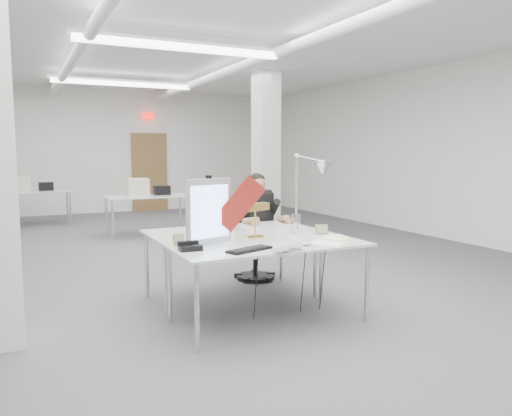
{
  "coord_description": "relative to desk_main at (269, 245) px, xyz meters",
  "views": [
    {
      "loc": [
        -2.08,
        -6.55,
        1.6
      ],
      "look_at": [
        0.11,
        -2.0,
        1.03
      ],
      "focal_mm": 35.0,
      "sensor_mm": 36.0,
      "label": 1
    }
  ],
  "objects": [
    {
      "name": "desk_clock",
      "position": [
        0.54,
        0.41,
        0.06
      ],
      "size": [
        0.11,
        0.07,
        0.11
      ],
      "primitive_type": "cylinder",
      "rotation": [
        1.57,
        0.0,
        -0.35
      ],
      "color": "silver",
      "rests_on": "desk_main"
    },
    {
      "name": "picture_frame_right",
      "position": [
        0.73,
        0.24,
        0.06
      ],
      "size": [
        0.13,
        0.08,
        0.1
      ],
      "primitive_type": "cube",
      "rotation": [
        -0.21,
        0.0,
        -0.38
      ],
      "color": "#AC944A",
      "rests_on": "desk_main"
    },
    {
      "name": "room_shell",
      "position": [
        0.04,
        2.63,
        0.95
      ],
      "size": [
        10.04,
        14.04,
        3.24
      ],
      "color": "#4B4B4D",
      "rests_on": "ground"
    },
    {
      "name": "bg_desk_a",
      "position": [
        0.2,
        5.5,
        0.0
      ],
      "size": [
        1.6,
        0.8,
        0.02
      ],
      "primitive_type": "cube",
      "color": "silver",
      "rests_on": "room_shell"
    },
    {
      "name": "laptop",
      "position": [
        0.01,
        -0.42,
        0.03
      ],
      "size": [
        0.38,
        0.31,
        0.03
      ],
      "primitive_type": "imported",
      "rotation": [
        0.0,
        0.0,
        0.34
      ],
      "color": "silver",
      "rests_on": "desk_main"
    },
    {
      "name": "keyboard",
      "position": [
        -0.3,
        -0.23,
        0.02
      ],
      "size": [
        0.46,
        0.28,
        0.02
      ],
      "primitive_type": "cube",
      "rotation": [
        0.0,
        0.0,
        0.34
      ],
      "color": "black",
      "rests_on": "desk_main"
    },
    {
      "name": "architect_lamp",
      "position": [
        0.85,
        0.7,
        0.43
      ],
      "size": [
        0.4,
        0.68,
        0.83
      ],
      "primitive_type": null,
      "rotation": [
        0.0,
        0.0,
        -0.29
      ],
      "color": "#B3B3B7",
      "rests_on": "desk_second"
    },
    {
      "name": "bg_desk_b",
      "position": [
        -1.8,
        7.7,
        0.0
      ],
      "size": [
        1.6,
        0.8,
        0.02
      ],
      "primitive_type": "cube",
      "color": "silver",
      "rests_on": "room_shell"
    },
    {
      "name": "beige_monitor",
      "position": [
        -0.17,
        1.0,
        0.2
      ],
      "size": [
        0.46,
        0.44,
        0.37
      ],
      "primitive_type": "cube",
      "rotation": [
        0.0,
        0.0,
        -0.19
      ],
      "color": "beige",
      "rests_on": "desk_second"
    },
    {
      "name": "paper_stack_a",
      "position": [
        0.48,
        -0.23,
        0.02
      ],
      "size": [
        0.36,
        0.39,
        0.01
      ],
      "primitive_type": "cube",
      "rotation": [
        0.0,
        0.0,
        0.56
      ],
      "color": "white",
      "rests_on": "desk_main"
    },
    {
      "name": "pennant",
      "position": [
        -0.21,
        0.2,
        0.38
      ],
      "size": [
        0.48,
        0.16,
        0.54
      ],
      "primitive_type": "cube",
      "rotation": [
        0.0,
        -0.87,
        -0.29
      ],
      "color": "maroon",
      "rests_on": "monitor"
    },
    {
      "name": "seated_person",
      "position": [
        0.59,
        1.46,
        0.16
      ],
      "size": [
        0.54,
        0.62,
        0.81
      ],
      "primitive_type": null,
      "rotation": [
        0.0,
        0.0,
        0.21
      ],
      "color": "black",
      "rests_on": "office_chair"
    },
    {
      "name": "office_chair",
      "position": [
        0.59,
        1.51,
        -0.15
      ],
      "size": [
        0.69,
        0.69,
        1.18
      ],
      "primitive_type": null,
      "rotation": [
        0.0,
        0.0,
        0.21
      ],
      "color": "black",
      "rests_on": "room_shell"
    },
    {
      "name": "desk_second",
      "position": [
        0.0,
        0.9,
        0.0
      ],
      "size": [
        1.8,
        0.9,
        0.02
      ],
      "primitive_type": "cube",
      "color": "silver",
      "rests_on": "room_shell"
    },
    {
      "name": "desk_main",
      "position": [
        0.0,
        0.0,
        0.0
      ],
      "size": [
        1.8,
        0.9,
        0.02
      ],
      "primitive_type": "cube",
      "color": "silver",
      "rests_on": "room_shell"
    },
    {
      "name": "paper_stack_c",
      "position": [
        0.79,
        0.06,
        0.02
      ],
      "size": [
        0.19,
        0.15,
        0.01
      ],
      "primitive_type": "cube",
      "rotation": [
        0.0,
        0.0,
        -0.11
      ],
      "color": "white",
      "rests_on": "desk_main"
    },
    {
      "name": "bankers_lamp",
      "position": [
        0.02,
        0.33,
        0.2
      ],
      "size": [
        0.35,
        0.24,
        0.37
      ],
      "primitive_type": null,
      "rotation": [
        0.0,
        0.0,
        0.36
      ],
      "color": "gold",
      "rests_on": "desk_main"
    },
    {
      "name": "desk_phone",
      "position": [
        -0.76,
        0.02,
        0.04
      ],
      "size": [
        0.2,
        0.19,
        0.05
      ],
      "primitive_type": "cube",
      "rotation": [
        0.0,
        0.0,
        -0.09
      ],
      "color": "black",
      "rests_on": "desk_main"
    },
    {
      "name": "monitor",
      "position": [
        -0.5,
        0.23,
        0.31
      ],
      "size": [
        0.48,
        0.19,
        0.6
      ],
      "primitive_type": "cube",
      "rotation": [
        0.0,
        0.0,
        0.3
      ],
      "color": "silver",
      "rests_on": "desk_main"
    },
    {
      "name": "mouse",
      "position": [
        0.26,
        -0.25,
        0.03
      ],
      "size": [
        0.11,
        0.08,
        0.04
      ],
      "primitive_type": "ellipsoid",
      "rotation": [
        0.0,
        0.0,
        0.15
      ],
      "color": "silver",
      "rests_on": "desk_main"
    },
    {
      "name": "picture_frame_left",
      "position": [
        -0.77,
        0.29,
        0.06
      ],
      "size": [
        0.13,
        0.08,
        0.1
      ],
      "primitive_type": "cube",
      "rotation": [
        -0.21,
        0.0,
        0.44
      ],
      "color": "tan",
      "rests_on": "desk_main"
    },
    {
      "name": "paper_stack_b",
      "position": [
        0.72,
        -0.05,
        0.02
      ],
      "size": [
        0.2,
        0.28,
        0.01
      ],
      "primitive_type": "cube",
      "rotation": [
        0.0,
        0.0,
        0.04
      ],
      "color": "#FFEC98",
      "rests_on": "desk_main"
    }
  ]
}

